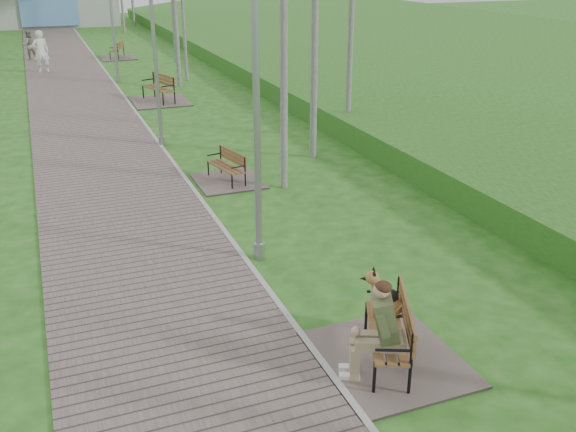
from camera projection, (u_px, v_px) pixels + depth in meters
name	position (u px, v px, depth m)	size (l,w,h in m)	color
walkway	(79.00, 105.00, 23.59)	(3.50, 67.00, 0.04)	#62544F
kerb	(128.00, 101.00, 24.18)	(0.10, 67.00, 0.05)	#999993
embankment	(422.00, 86.00, 26.95)	(14.00, 70.00, 1.60)	#4D8E34
bench_main	(385.00, 335.00, 8.64)	(1.90, 2.11, 1.66)	#62544F
bench_second	(227.00, 175.00, 15.70)	(1.55, 1.73, 0.95)	#62544F
bench_third	(159.00, 96.00, 24.02)	(2.04, 2.27, 1.26)	#62544F
bench_far	(117.00, 54.00, 33.89)	(1.79, 1.98, 1.10)	#62544F
lamp_post_near	(257.00, 127.00, 10.89)	(0.21, 0.21, 5.32)	gray
lamp_post_second	(156.00, 71.00, 17.90)	(0.18, 0.18, 4.61)	gray
lamp_post_third	(113.00, 25.00, 26.99)	(0.20, 0.20, 5.12)	gray
pedestrian_near	(41.00, 52.00, 29.59)	(0.70, 0.46, 1.93)	white
pedestrian_far	(29.00, 45.00, 33.00)	(0.76, 0.59, 1.56)	gray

